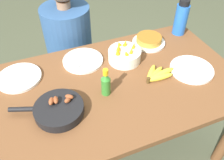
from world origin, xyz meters
TOP-DOWN VIEW (x-y plane):
  - ground_plane at (0.00, 0.00)m, footprint 14.00×14.00m
  - dining_table at (0.00, 0.00)m, footprint 1.48×0.84m
  - banana_bunch at (0.26, -0.04)m, footprint 0.21×0.14m
  - skillet at (-0.32, -0.10)m, footprint 0.35×0.24m
  - frittata_plate_center at (0.38, 0.28)m, footprint 0.22×0.22m
  - empty_plate_near_front at (-0.09, 0.25)m, footprint 0.25×0.25m
  - empty_plate_far_left at (0.48, -0.07)m, footprint 0.26×0.26m
  - empty_plate_far_right at (-0.48, 0.24)m, footprint 0.25×0.25m
  - fruit_bowl_mango at (0.15, 0.17)m, footprint 0.20×0.20m
  - water_bottle at (0.64, 0.32)m, footprint 0.09×0.09m
  - hot_sauce_bottle at (-0.06, -0.05)m, footprint 0.05×0.05m
  - person_figure at (-0.10, 0.64)m, footprint 0.38×0.38m

SIDE VIEW (x-z plane):
  - ground_plane at x=0.00m, z-range 0.00..0.00m
  - person_figure at x=-0.10m, z-range -0.10..1.04m
  - dining_table at x=0.00m, z-range 0.25..0.95m
  - empty_plate_near_front at x=-0.09m, z-range 0.70..0.72m
  - empty_plate_far_right at x=-0.48m, z-range 0.70..0.72m
  - empty_plate_far_left at x=0.48m, z-range 0.70..0.72m
  - banana_bunch at x=0.26m, z-range 0.70..0.74m
  - frittata_plate_center at x=0.38m, z-range 0.70..0.76m
  - skillet at x=-0.32m, z-range 0.69..0.77m
  - fruit_bowl_mango at x=0.15m, z-range 0.68..0.81m
  - hot_sauce_bottle at x=-0.06m, z-range 0.69..0.86m
  - water_bottle at x=0.64m, z-range 0.70..0.95m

